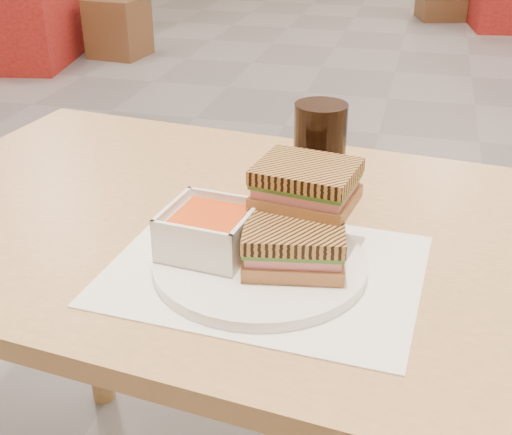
% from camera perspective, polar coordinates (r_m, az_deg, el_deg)
% --- Properties ---
extents(main_table, '(1.27, 0.83, 0.75)m').
position_cam_1_polar(main_table, '(1.02, 0.96, -6.38)').
color(main_table, tan).
rests_on(main_table, ground).
extents(tray_liner, '(0.41, 0.33, 0.00)m').
position_cam_1_polar(tray_liner, '(0.86, 0.79, -4.43)').
color(tray_liner, white).
rests_on(tray_liner, main_table).
extents(plate, '(0.27, 0.27, 0.01)m').
position_cam_1_polar(plate, '(0.85, 0.35, -3.99)').
color(plate, white).
rests_on(plate, tray_liner).
extents(soup_bowl, '(0.12, 0.12, 0.06)m').
position_cam_1_polar(soup_bowl, '(0.86, -3.99, -1.23)').
color(soup_bowl, white).
rests_on(soup_bowl, plate).
extents(panini_lower, '(0.14, 0.12, 0.05)m').
position_cam_1_polar(panini_lower, '(0.82, 3.23, -2.28)').
color(panini_lower, '#A8713D').
rests_on(panini_lower, plate).
extents(panini_upper, '(0.14, 0.12, 0.06)m').
position_cam_1_polar(panini_upper, '(0.86, 4.29, 2.80)').
color(panini_upper, '#A8713D').
rests_on(panini_upper, panini_lower).
extents(cola_glass, '(0.08, 0.08, 0.16)m').
position_cam_1_polar(cola_glass, '(0.98, 5.38, 5.04)').
color(cola_glass, black).
rests_on(cola_glass, main_table).
extents(bg_table_0, '(0.97, 0.97, 0.74)m').
position_cam_1_polar(bg_table_0, '(5.14, -20.47, 16.29)').
color(bg_table_0, '#A1231C').
rests_on(bg_table_0, ground).
extents(bg_chair_0r, '(0.40, 0.40, 0.41)m').
position_cam_1_polar(bg_chair_0r, '(5.14, -11.60, 15.54)').
color(bg_chair_0r, brown).
rests_on(bg_chair_0r, ground).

